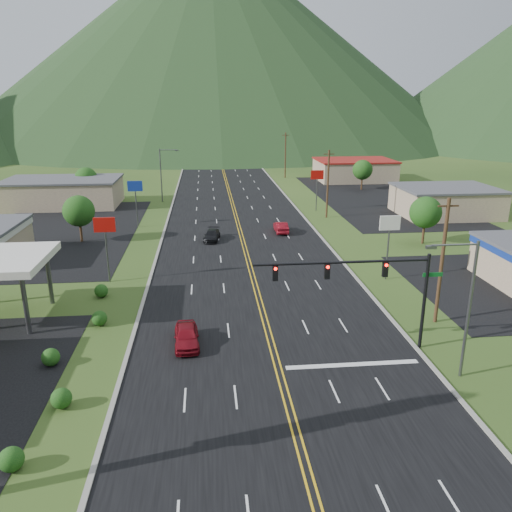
{
  "coord_description": "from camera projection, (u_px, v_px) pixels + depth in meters",
  "views": [
    {
      "loc": [
        -4.38,
        -16.78,
        16.95
      ],
      "look_at": [
        -0.41,
        22.6,
        4.5
      ],
      "focal_mm": 35.0,
      "sensor_mm": 36.0,
      "label": 1
    }
  ],
  "objects": [
    {
      "name": "utility_pole_a",
      "position": [
        442.0,
        261.0,
        38.27
      ],
      "size": [
        1.6,
        0.28,
        10.0
      ],
      "color": "#382314",
      "rests_on": "ground"
    },
    {
      "name": "tree_west_a",
      "position": [
        79.0,
        211.0,
        61.06
      ],
      "size": [
        3.84,
        3.84,
        5.82
      ],
      "color": "#382314",
      "rests_on": "ground"
    },
    {
      "name": "streetlight_east",
      "position": [
        465.0,
        301.0,
        30.44
      ],
      "size": [
        3.28,
        0.25,
        9.0
      ],
      "color": "#59595E",
      "rests_on": "ground"
    },
    {
      "name": "streetlight_west",
      "position": [
        163.0,
        172.0,
        85.19
      ],
      "size": [
        3.28,
        0.25,
        9.0
      ],
      "color": "#59595E",
      "rests_on": "ground"
    },
    {
      "name": "building_west_far",
      "position": [
        63.0,
        192.0,
        82.61
      ],
      "size": [
        18.4,
        11.4,
        4.5
      ],
      "color": "tan",
      "rests_on": "ground"
    },
    {
      "name": "car_red_near",
      "position": [
        187.0,
        336.0,
        35.73
      ],
      "size": [
        1.97,
        4.39,
        1.47
      ],
      "primitive_type": "imported",
      "rotation": [
        0.0,
        0.0,
        0.06
      ],
      "color": "maroon",
      "rests_on": "ground"
    },
    {
      "name": "road",
      "position": [
        318.0,
        512.0,
        21.43
      ],
      "size": [
        20.0,
        460.0,
        0.04
      ],
      "primitive_type": "cube",
      "color": "black",
      "rests_on": "ground"
    },
    {
      "name": "building_east_mid",
      "position": [
        446.0,
        201.0,
        76.05
      ],
      "size": [
        14.4,
        11.4,
        4.3
      ],
      "color": "tan",
      "rests_on": "ground"
    },
    {
      "name": "utility_pole_d",
      "position": [
        265.0,
        141.0,
        149.31
      ],
      "size": [
        1.6,
        0.28,
        10.0
      ],
      "color": "#382314",
      "rests_on": "ground"
    },
    {
      "name": "tree_west_b",
      "position": [
        86.0,
        178.0,
        86.2
      ],
      "size": [
        3.84,
        3.84,
        5.82
      ],
      "color": "#382314",
      "rests_on": "ground"
    },
    {
      "name": "car_dark_mid",
      "position": [
        212.0,
        236.0,
        62.54
      ],
      "size": [
        2.4,
        4.59,
        1.27
      ],
      "primitive_type": "imported",
      "rotation": [
        0.0,
        0.0,
        -0.15
      ],
      "color": "black",
      "rests_on": "ground"
    },
    {
      "name": "pole_sign_east_a",
      "position": [
        389.0,
        229.0,
        47.73
      ],
      "size": [
        2.0,
        0.18,
        6.4
      ],
      "color": "#59595E",
      "rests_on": "ground"
    },
    {
      "name": "pole_sign_east_b",
      "position": [
        317.0,
        179.0,
        78.1
      ],
      "size": [
        2.0,
        0.18,
        6.4
      ],
      "color": "#59595E",
      "rests_on": "ground"
    },
    {
      "name": "ground",
      "position": [
        318.0,
        512.0,
        21.43
      ],
      "size": [
        500.0,
        500.0,
        0.0
      ],
      "primitive_type": "plane",
      "color": "#243D16",
      "rests_on": "ground"
    },
    {
      "name": "pole_sign_west_b",
      "position": [
        135.0,
        191.0,
        67.93
      ],
      "size": [
        2.0,
        0.18,
        6.4
      ],
      "color": "#59595E",
      "rests_on": "ground"
    },
    {
      "name": "tree_east_b",
      "position": [
        363.0,
        170.0,
        96.78
      ],
      "size": [
        3.84,
        3.84,
        5.82
      ],
      "color": "#382314",
      "rests_on": "ground"
    },
    {
      "name": "utility_pole_c",
      "position": [
        285.0,
        155.0,
        111.35
      ],
      "size": [
        1.6,
        0.28,
        10.0
      ],
      "color": "#382314",
      "rests_on": "ground"
    },
    {
      "name": "car_red_far",
      "position": [
        281.0,
        227.0,
        66.22
      ],
      "size": [
        1.52,
        4.33,
        1.42
      ],
      "primitive_type": "imported",
      "rotation": [
        0.0,
        0.0,
        3.15
      ],
      "color": "maroon",
      "rests_on": "ground"
    },
    {
      "name": "mountain_n",
      "position": [
        212.0,
        38.0,
        217.48
      ],
      "size": [
        220.0,
        220.0,
        85.0
      ],
      "primitive_type": "cone",
      "color": "black",
      "rests_on": "ground"
    },
    {
      "name": "utility_pole_b",
      "position": [
        328.0,
        184.0,
        73.38
      ],
      "size": [
        1.6,
        0.28,
        10.0
      ],
      "color": "#382314",
      "rests_on": "ground"
    },
    {
      "name": "building_east_far",
      "position": [
        354.0,
        170.0,
        108.85
      ],
      "size": [
        16.4,
        12.4,
        4.5
      ],
      "color": "tan",
      "rests_on": "ground"
    },
    {
      "name": "tree_east_a",
      "position": [
        426.0,
        212.0,
        60.33
      ],
      "size": [
        3.84,
        3.84,
        5.82
      ],
      "color": "#382314",
      "rests_on": "ground"
    },
    {
      "name": "pole_sign_west_a",
      "position": [
        105.0,
        231.0,
        47.05
      ],
      "size": [
        2.0,
        0.18,
        6.4
      ],
      "color": "#59595E",
      "rests_on": "ground"
    },
    {
      "name": "traffic_signal",
      "position": [
        370.0,
        279.0,
        33.73
      ],
      "size": [
        13.1,
        0.43,
        7.0
      ],
      "color": "black",
      "rests_on": "ground"
    }
  ]
}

